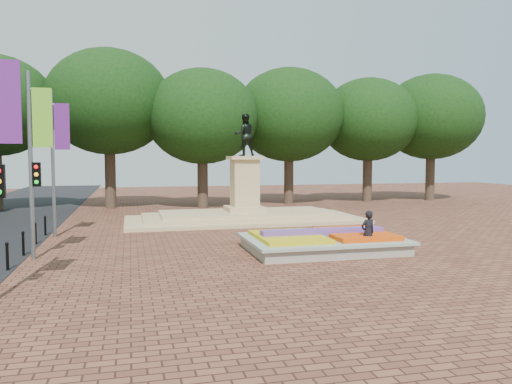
{
  "coord_description": "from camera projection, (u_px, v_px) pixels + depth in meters",
  "views": [
    {
      "loc": [
        -6.62,
        -20.99,
        3.84
      ],
      "look_at": [
        -0.88,
        1.73,
        2.2
      ],
      "focal_mm": 35.0,
      "sensor_mm": 36.0,
      "label": 1
    }
  ],
  "objects": [
    {
      "name": "bollard_row",
      "position": [
        16.0,
        249.0,
        18.08
      ],
      "size": [
        0.12,
        13.12,
        0.98
      ],
      "color": "black",
      "rests_on": "ground"
    },
    {
      "name": "tree_row_back",
      "position": [
        245.0,
        122.0,
        39.7
      ],
      "size": [
        44.8,
        8.8,
        10.43
      ],
      "color": "#372A1E",
      "rests_on": "ground"
    },
    {
      "name": "ground",
      "position": [
        285.0,
        244.0,
        22.18
      ],
      "size": [
        90.0,
        90.0,
        0.0
      ],
      "primitive_type": "plane",
      "color": "brown",
      "rests_on": "ground"
    },
    {
      "name": "monument",
      "position": [
        245.0,
        207.0,
        29.86
      ],
      "size": [
        14.0,
        6.0,
        6.4
      ],
      "color": "tan",
      "rests_on": "ground"
    },
    {
      "name": "banner_poles",
      "position": [
        32.0,
        156.0,
        18.19
      ],
      "size": [
        0.88,
        11.17,
        7.0
      ],
      "color": "slate",
      "rests_on": "ground"
    },
    {
      "name": "pedestrian",
      "position": [
        368.0,
        232.0,
        19.68
      ],
      "size": [
        0.71,
        0.54,
        1.74
      ],
      "primitive_type": "imported",
      "rotation": [
        0.0,
        0.0,
        3.35
      ],
      "color": "black",
      "rests_on": "ground"
    },
    {
      "name": "flower_bed",
      "position": [
        323.0,
        242.0,
        20.48
      ],
      "size": [
        6.3,
        4.3,
        0.91
      ],
      "color": "gray",
      "rests_on": "ground"
    }
  ]
}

